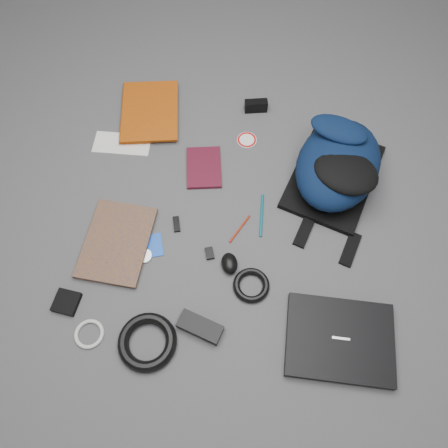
% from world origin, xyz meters
% --- Properties ---
extents(ground, '(4.00, 4.00, 0.00)m').
position_xyz_m(ground, '(0.00, 0.00, 0.00)').
color(ground, '#4F4F51').
rests_on(ground, ground).
extents(backpack, '(0.39, 0.48, 0.18)m').
position_xyz_m(backpack, '(0.35, 0.26, 0.09)').
color(backpack, black).
rests_on(backpack, ground).
extents(laptop, '(0.33, 0.26, 0.03)m').
position_xyz_m(laptop, '(0.41, -0.31, 0.02)').
color(laptop, black).
rests_on(laptop, ground).
extents(textbook_red, '(0.28, 0.33, 0.03)m').
position_xyz_m(textbook_red, '(-0.48, 0.40, 0.02)').
color(textbook_red, '#983A08').
rests_on(textbook_red, ground).
extents(comic_book, '(0.21, 0.29, 0.02)m').
position_xyz_m(comic_book, '(-0.44, -0.13, 0.01)').
color(comic_book, '#BC6D0D').
rests_on(comic_book, ground).
extents(envelope, '(0.22, 0.11, 0.00)m').
position_xyz_m(envelope, '(-0.44, 0.27, 0.00)').
color(envelope, white).
rests_on(envelope, ground).
extents(dvd_case, '(0.16, 0.20, 0.01)m').
position_xyz_m(dvd_case, '(-0.11, 0.22, 0.01)').
color(dvd_case, '#400C19').
rests_on(dvd_case, ground).
extents(compact_camera, '(0.09, 0.05, 0.05)m').
position_xyz_m(compact_camera, '(0.03, 0.52, 0.02)').
color(compact_camera, black).
rests_on(compact_camera, ground).
extents(sticker_disc, '(0.08, 0.08, 0.00)m').
position_xyz_m(sticker_disc, '(0.02, 0.37, 0.00)').
color(sticker_disc, white).
rests_on(sticker_disc, ground).
extents(pen_teal, '(0.03, 0.16, 0.01)m').
position_xyz_m(pen_teal, '(0.12, 0.06, 0.00)').
color(pen_teal, '#0B5A69').
rests_on(pen_teal, ground).
extents(pen_red, '(0.06, 0.11, 0.01)m').
position_xyz_m(pen_red, '(0.05, 0.00, 0.00)').
color(pen_red, '#9A200B').
rests_on(pen_red, ground).
extents(id_badge, '(0.08, 0.10, 0.00)m').
position_xyz_m(id_badge, '(-0.21, -0.11, 0.00)').
color(id_badge, blue).
rests_on(id_badge, ground).
extents(usb_black, '(0.04, 0.06, 0.01)m').
position_xyz_m(usb_black, '(-0.16, -0.02, 0.01)').
color(usb_black, black).
rests_on(usb_black, ground).
extents(key_fob, '(0.04, 0.05, 0.01)m').
position_xyz_m(key_fob, '(-0.03, -0.11, 0.01)').
color(key_fob, black).
rests_on(key_fob, ground).
extents(mouse, '(0.07, 0.09, 0.04)m').
position_xyz_m(mouse, '(0.04, -0.13, 0.02)').
color(mouse, black).
rests_on(mouse, ground).
extents(headphone_left, '(0.06, 0.06, 0.01)m').
position_xyz_m(headphone_left, '(-0.28, -0.12, 0.01)').
color(headphone_left, '#A5A4A7').
rests_on(headphone_left, ground).
extents(headphone_right, '(0.05, 0.05, 0.01)m').
position_xyz_m(headphone_right, '(-0.23, -0.16, 0.01)').
color(headphone_right, silver).
rests_on(headphone_right, ground).
extents(cable_coil, '(0.14, 0.14, 0.02)m').
position_xyz_m(cable_coil, '(0.12, -0.19, 0.01)').
color(cable_coil, black).
rests_on(cable_coil, ground).
extents(power_brick, '(0.14, 0.09, 0.03)m').
position_xyz_m(power_brick, '(-0.01, -0.35, 0.02)').
color(power_brick, black).
rests_on(power_brick, ground).
extents(power_cord_coil, '(0.19, 0.19, 0.03)m').
position_xyz_m(power_cord_coil, '(-0.15, -0.42, 0.02)').
color(power_cord_coil, black).
rests_on(power_cord_coil, ground).
extents(pouch, '(0.08, 0.08, 0.02)m').
position_xyz_m(pouch, '(-0.43, -0.35, 0.01)').
color(pouch, black).
rests_on(pouch, ground).
extents(white_cable_coil, '(0.09, 0.09, 0.01)m').
position_xyz_m(white_cable_coil, '(-0.33, -0.43, 0.01)').
color(white_cable_coil, silver).
rests_on(white_cable_coil, ground).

